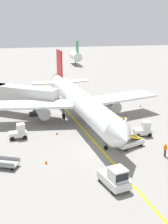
{
  "coord_description": "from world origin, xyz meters",
  "views": [
    {
      "loc": [
        -9.06,
        -32.87,
        15.65
      ],
      "look_at": [
        0.44,
        8.81,
        2.5
      ],
      "focal_mm": 48.0,
      "sensor_mm": 36.0,
      "label": 1
    }
  ],
  "objects_px": {
    "pushback_tug": "(115,178)",
    "ground_crew_marshaller": "(109,130)",
    "safety_cone_wingtip_left": "(140,106)",
    "baggage_tug_near_wing": "(144,130)",
    "belt_loader_forward_hold": "(120,122)",
    "ground_crew_wing_walker": "(165,149)",
    "safety_cone_wingtip_right": "(46,162)",
    "belt_loader_aft_hold": "(129,142)",
    "baggage_cart_loaded": "(6,163)",
    "jet_bridge": "(18,94)",
    "safety_cone_tail_area": "(57,133)",
    "baggage_tug_by_cargo_door": "(19,132)",
    "safety_cone_nose_right": "(143,123)",
    "airliner": "(79,100)"
  },
  "relations": [
    {
      "from": "ground_crew_marshaller",
      "to": "ground_crew_wing_walker",
      "type": "distance_m",
      "value": 9.08
    },
    {
      "from": "jet_bridge",
      "to": "baggage_cart_loaded",
      "type": "distance_m",
      "value": 20.49
    },
    {
      "from": "jet_bridge",
      "to": "baggage_tug_near_wing",
      "type": "bearing_deg",
      "value": -41.11
    },
    {
      "from": "pushback_tug",
      "to": "belt_loader_forward_hold",
      "type": "relative_size",
      "value": 0.8
    },
    {
      "from": "baggage_tug_by_cargo_door",
      "to": "belt_loader_aft_hold",
      "type": "relative_size",
      "value": 0.49
    },
    {
      "from": "jet_bridge",
      "to": "safety_cone_nose_right",
      "type": "height_order",
      "value": "jet_bridge"
    },
    {
      "from": "airliner",
      "to": "baggage_tug_by_cargo_door",
      "type": "distance_m",
      "value": 11.48
    },
    {
      "from": "baggage_tug_near_wing",
      "to": "ground_crew_marshaller",
      "type": "distance_m",
      "value": 4.95
    },
    {
      "from": "airliner",
      "to": "ground_crew_wing_walker",
      "type": "bearing_deg",
      "value": -64.74
    },
    {
      "from": "safety_cone_nose_right",
      "to": "safety_cone_tail_area",
      "type": "bearing_deg",
      "value": -173.35
    },
    {
      "from": "jet_bridge",
      "to": "safety_cone_nose_right",
      "type": "xyz_separation_m",
      "value": [
        18.89,
        -10.04,
        -3.32
      ]
    },
    {
      "from": "baggage_cart_loaded",
      "to": "safety_cone_tail_area",
      "type": "height_order",
      "value": "baggage_cart_loaded"
    },
    {
      "from": "airliner",
      "to": "belt_loader_aft_hold",
      "type": "relative_size",
      "value": 6.91
    },
    {
      "from": "pushback_tug",
      "to": "safety_cone_wingtip_right",
      "type": "bearing_deg",
      "value": 133.27
    },
    {
      "from": "pushback_tug",
      "to": "baggage_tug_near_wing",
      "type": "bearing_deg",
      "value": 55.52
    },
    {
      "from": "baggage_tug_by_cargo_door",
      "to": "safety_cone_nose_right",
      "type": "bearing_deg",
      "value": 5.57
    },
    {
      "from": "airliner",
      "to": "ground_crew_marshaller",
      "type": "height_order",
      "value": "airliner"
    },
    {
      "from": "belt_loader_aft_hold",
      "to": "safety_cone_tail_area",
      "type": "height_order",
      "value": "belt_loader_aft_hold"
    },
    {
      "from": "baggage_tug_near_wing",
      "to": "ground_crew_marshaller",
      "type": "xyz_separation_m",
      "value": [
        -4.85,
        1.02,
        -0.02
      ]
    },
    {
      "from": "airliner",
      "to": "safety_cone_tail_area",
      "type": "distance_m",
      "value": 7.69
    },
    {
      "from": "baggage_cart_loaded",
      "to": "ground_crew_marshaller",
      "type": "bearing_deg",
      "value": 24.66
    },
    {
      "from": "baggage_tug_by_cargo_door",
      "to": "belt_loader_aft_hold",
      "type": "xyz_separation_m",
      "value": [
        13.7,
        -6.2,
        -0.15
      ]
    },
    {
      "from": "safety_cone_tail_area",
      "to": "ground_crew_wing_walker",
      "type": "bearing_deg",
      "value": -40.57
    },
    {
      "from": "baggage_cart_loaded",
      "to": "safety_cone_wingtip_left",
      "type": "bearing_deg",
      "value": 38.45
    },
    {
      "from": "jet_bridge",
      "to": "belt_loader_aft_hold",
      "type": "xyz_separation_m",
      "value": [
        13.52,
        -18.09,
        -2.77
      ]
    },
    {
      "from": "pushback_tug",
      "to": "baggage_cart_loaded",
      "type": "xyz_separation_m",
      "value": [
        -10.52,
        6.65,
        -0.53
      ]
    },
    {
      "from": "jet_bridge",
      "to": "ground_crew_marshaller",
      "type": "height_order",
      "value": "jet_bridge"
    },
    {
      "from": "ground_crew_marshaller",
      "to": "ground_crew_wing_walker",
      "type": "xyz_separation_m",
      "value": [
        4.63,
        -7.81,
        0.0
      ]
    },
    {
      "from": "baggage_tug_by_cargo_door",
      "to": "safety_cone_wingtip_right",
      "type": "xyz_separation_m",
      "value": [
        2.81,
        -8.49,
        -0.71
      ]
    },
    {
      "from": "safety_cone_wingtip_left",
      "to": "baggage_tug_by_cargo_door",
      "type": "bearing_deg",
      "value": -154.11
    },
    {
      "from": "airliner",
      "to": "belt_loader_forward_hold",
      "type": "xyz_separation_m",
      "value": [
        5.45,
        -4.4,
        -2.64
      ]
    },
    {
      "from": "belt_loader_aft_hold",
      "to": "baggage_cart_loaded",
      "type": "height_order",
      "value": "belt_loader_aft_hold"
    },
    {
      "from": "pushback_tug",
      "to": "belt_loader_forward_hold",
      "type": "bearing_deg",
      "value": 69.13
    },
    {
      "from": "belt_loader_forward_hold",
      "to": "ground_crew_marshaller",
      "type": "bearing_deg",
      "value": -130.86
    },
    {
      "from": "ground_crew_marshaller",
      "to": "belt_loader_forward_hold",
      "type": "bearing_deg",
      "value": 49.14
    },
    {
      "from": "safety_cone_wingtip_right",
      "to": "ground_crew_wing_walker",
      "type": "bearing_deg",
      "value": -4.88
    },
    {
      "from": "baggage_tug_near_wing",
      "to": "baggage_tug_by_cargo_door",
      "type": "xyz_separation_m",
      "value": [
        -17.13,
        2.9,
        0.0
      ]
    },
    {
      "from": "safety_cone_wingtip_left",
      "to": "pushback_tug",
      "type": "bearing_deg",
      "value": -117.92
    },
    {
      "from": "safety_cone_wingtip_left",
      "to": "safety_cone_wingtip_right",
      "type": "xyz_separation_m",
      "value": [
        -19.78,
        -19.46,
        0.0
      ]
    },
    {
      "from": "belt_loader_aft_hold",
      "to": "baggage_tug_by_cargo_door",
      "type": "bearing_deg",
      "value": 155.66
    },
    {
      "from": "airliner",
      "to": "safety_cone_wingtip_left",
      "type": "relative_size",
      "value": 80.32
    },
    {
      "from": "airliner",
      "to": "safety_cone_wingtip_right",
      "type": "xyz_separation_m",
      "value": [
        -6.82,
        -14.23,
        -3.2
      ]
    },
    {
      "from": "ground_crew_wing_walker",
      "to": "safety_cone_wingtip_right",
      "type": "distance_m",
      "value": 14.17
    },
    {
      "from": "ground_crew_wing_walker",
      "to": "baggage_tug_near_wing",
      "type": "bearing_deg",
      "value": 88.14
    },
    {
      "from": "ground_crew_wing_walker",
      "to": "safety_cone_nose_right",
      "type": "xyz_separation_m",
      "value": [
        2.16,
        11.56,
        -0.69
      ]
    },
    {
      "from": "safety_cone_wingtip_left",
      "to": "airliner",
      "type": "bearing_deg",
      "value": -158.05
    },
    {
      "from": "pushback_tug",
      "to": "ground_crew_marshaller",
      "type": "xyz_separation_m",
      "value": [
        3.41,
        13.04,
        -0.08
      ]
    },
    {
      "from": "airliner",
      "to": "safety_cone_tail_area",
      "type": "xyz_separation_m",
      "value": [
        -4.34,
        -5.49,
        -3.2
      ]
    },
    {
      "from": "airliner",
      "to": "safety_cone_nose_right",
      "type": "height_order",
      "value": "airliner"
    },
    {
      "from": "ground_crew_wing_walker",
      "to": "safety_cone_wingtip_right",
      "type": "xyz_separation_m",
      "value": [
        -14.1,
        1.2,
        -0.69
      ]
    }
  ]
}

